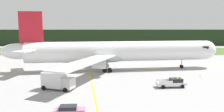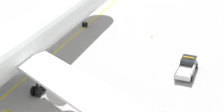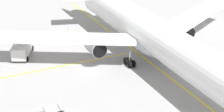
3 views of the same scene
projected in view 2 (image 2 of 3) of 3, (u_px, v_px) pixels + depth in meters
The scene contains 5 objects.
ground at pixel (76, 107), 40.53m from camera, with size 320.00×320.00×0.00m, color #9B9899.
taxiway_centerline_main at pixel (29, 75), 47.44m from camera, with size 80.45×0.30×0.01m, color yellow.
airliner at pixel (22, 42), 44.71m from camera, with size 60.83×49.52×16.11m.
ops_pickup_truck at pixel (187, 66), 47.74m from camera, with size 5.93×2.69×1.94m.
taxiway_edge_light_east at pixel (152, 37), 58.85m from camera, with size 0.12×0.12×0.47m.
Camera 2 is at (-28.53, -18.91, 22.85)m, focal length 56.77 mm.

